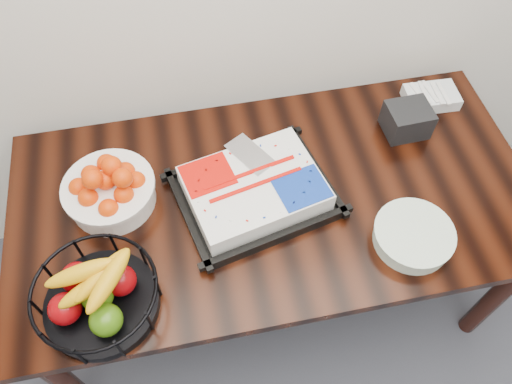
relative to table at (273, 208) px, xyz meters
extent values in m
cube|color=black|center=(0.00, 0.00, 0.07)|extent=(1.80, 0.90, 0.04)
cylinder|color=black|center=(-0.82, -0.37, -0.31)|extent=(0.07, 0.07, 0.71)
cylinder|color=black|center=(-0.82, 0.37, -0.31)|extent=(0.07, 0.07, 0.71)
cylinder|color=black|center=(0.82, -0.37, -0.31)|extent=(0.07, 0.07, 0.71)
cylinder|color=black|center=(0.82, 0.37, -0.31)|extent=(0.07, 0.07, 0.71)
cube|color=black|center=(-0.07, 0.00, 0.10)|extent=(0.57, 0.49, 0.02)
cube|color=white|center=(-0.07, 0.00, 0.15)|extent=(0.49, 0.41, 0.08)
cube|color=red|center=(-0.20, 0.09, 0.19)|extent=(0.19, 0.17, 0.00)
cube|color=#0D3099|center=(0.06, -0.09, 0.19)|extent=(0.19, 0.17, 0.00)
cube|color=silver|center=(-0.04, 0.11, 0.19)|extent=(0.16, 0.19, 0.00)
cylinder|color=white|center=(-0.54, 0.09, 0.13)|extent=(0.29, 0.29, 0.09)
cylinder|color=white|center=(-0.54, 0.09, 0.17)|extent=(0.31, 0.31, 0.01)
cylinder|color=black|center=(-0.59, -0.29, 0.10)|extent=(0.34, 0.34, 0.03)
torus|color=black|center=(-0.59, -0.29, 0.20)|extent=(0.36, 0.36, 0.01)
cylinder|color=white|center=(0.39, -0.26, 0.11)|extent=(0.25, 0.25, 0.06)
cylinder|color=white|center=(0.39, -0.26, 0.15)|extent=(0.26, 0.26, 0.01)
cube|color=silver|center=(0.70, 0.31, 0.11)|extent=(0.21, 0.14, 0.05)
cube|color=black|center=(0.54, 0.19, 0.14)|extent=(0.16, 0.14, 0.11)
camera|label=1|loc=(-0.25, -0.92, 1.51)|focal=35.00mm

